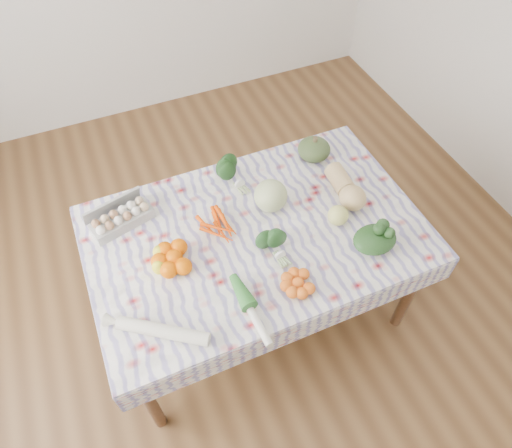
{
  "coord_description": "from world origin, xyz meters",
  "views": [
    {
      "loc": [
        -0.55,
        -1.28,
        2.56
      ],
      "look_at": [
        0.0,
        0.0,
        0.82
      ],
      "focal_mm": 32.0,
      "sensor_mm": 36.0,
      "label": 1
    }
  ],
  "objects_px": {
    "grapefruit": "(338,215)",
    "butternut_squash": "(346,186)",
    "dining_table": "(256,241)",
    "kabocha_squash": "(314,149)",
    "cabbage": "(271,196)",
    "egg_carton": "(122,219)"
  },
  "relations": [
    {
      "from": "cabbage",
      "to": "butternut_squash",
      "type": "distance_m",
      "value": 0.4
    },
    {
      "from": "kabocha_squash",
      "to": "cabbage",
      "type": "xyz_separation_m",
      "value": [
        -0.38,
        -0.25,
        0.03
      ]
    },
    {
      "from": "egg_carton",
      "to": "butternut_squash",
      "type": "bearing_deg",
      "value": -28.22
    },
    {
      "from": "dining_table",
      "to": "grapefruit",
      "type": "height_order",
      "value": "grapefruit"
    },
    {
      "from": "grapefruit",
      "to": "egg_carton",
      "type": "bearing_deg",
      "value": 157.62
    },
    {
      "from": "grapefruit",
      "to": "butternut_squash",
      "type": "bearing_deg",
      "value": 48.97
    },
    {
      "from": "egg_carton",
      "to": "grapefruit",
      "type": "bearing_deg",
      "value": -37.37
    },
    {
      "from": "dining_table",
      "to": "kabocha_squash",
      "type": "bearing_deg",
      "value": 35.45
    },
    {
      "from": "egg_carton",
      "to": "cabbage",
      "type": "distance_m",
      "value": 0.75
    },
    {
      "from": "dining_table",
      "to": "grapefruit",
      "type": "xyz_separation_m",
      "value": [
        0.4,
        -0.11,
        0.14
      ]
    },
    {
      "from": "dining_table",
      "to": "cabbage",
      "type": "relative_size",
      "value": 9.36
    },
    {
      "from": "kabocha_squash",
      "to": "butternut_squash",
      "type": "height_order",
      "value": "butternut_squash"
    },
    {
      "from": "egg_carton",
      "to": "butternut_squash",
      "type": "height_order",
      "value": "butternut_squash"
    },
    {
      "from": "kabocha_squash",
      "to": "cabbage",
      "type": "relative_size",
      "value": 1.08
    },
    {
      "from": "dining_table",
      "to": "butternut_squash",
      "type": "relative_size",
      "value": 5.42
    },
    {
      "from": "kabocha_squash",
      "to": "grapefruit",
      "type": "relative_size",
      "value": 1.77
    },
    {
      "from": "dining_table",
      "to": "kabocha_squash",
      "type": "xyz_separation_m",
      "value": [
        0.51,
        0.36,
        0.14
      ]
    },
    {
      "from": "egg_carton",
      "to": "kabocha_squash",
      "type": "bearing_deg",
      "value": -11.88
    },
    {
      "from": "dining_table",
      "to": "butternut_squash",
      "type": "height_order",
      "value": "butternut_squash"
    },
    {
      "from": "egg_carton",
      "to": "butternut_squash",
      "type": "relative_size",
      "value": 1.06
    },
    {
      "from": "dining_table",
      "to": "cabbage",
      "type": "distance_m",
      "value": 0.25
    },
    {
      "from": "dining_table",
      "to": "grapefruit",
      "type": "relative_size",
      "value": 15.36
    }
  ]
}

